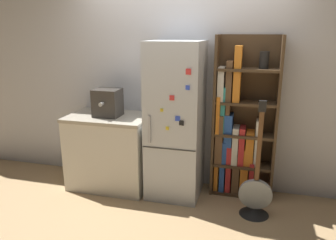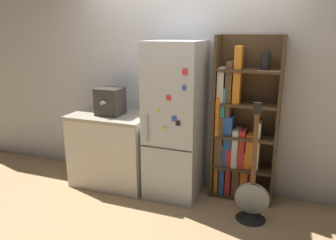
{
  "view_description": "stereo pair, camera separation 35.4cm",
  "coord_description": "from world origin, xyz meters",
  "px_view_note": "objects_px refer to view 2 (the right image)",
  "views": [
    {
      "loc": [
        0.85,
        -3.34,
        1.88
      ],
      "look_at": [
        -0.09,
        0.15,
        0.89
      ],
      "focal_mm": 35.0,
      "sensor_mm": 36.0,
      "label": 1
    },
    {
      "loc": [
        1.18,
        -3.23,
        1.88
      ],
      "look_at": [
        -0.09,
        0.15,
        0.89
      ],
      "focal_mm": 35.0,
      "sensor_mm": 36.0,
      "label": 2
    }
  ],
  "objects_px": {
    "guitar": "(251,204)",
    "refrigerator": "(175,121)",
    "espresso_machine": "(110,101)",
    "bookshelf": "(239,132)"
  },
  "relations": [
    {
      "from": "espresso_machine",
      "to": "guitar",
      "type": "xyz_separation_m",
      "value": [
        1.74,
        -0.24,
        -0.88
      ]
    },
    {
      "from": "bookshelf",
      "to": "espresso_machine",
      "type": "relative_size",
      "value": 5.7
    },
    {
      "from": "refrigerator",
      "to": "guitar",
      "type": "relative_size",
      "value": 1.41
    },
    {
      "from": "bookshelf",
      "to": "guitar",
      "type": "relative_size",
      "value": 1.46
    },
    {
      "from": "refrigerator",
      "to": "espresso_machine",
      "type": "height_order",
      "value": "refrigerator"
    },
    {
      "from": "guitar",
      "to": "refrigerator",
      "type": "bearing_deg",
      "value": 163.38
    },
    {
      "from": "espresso_machine",
      "to": "bookshelf",
      "type": "bearing_deg",
      "value": 8.76
    },
    {
      "from": "refrigerator",
      "to": "guitar",
      "type": "bearing_deg",
      "value": -16.62
    },
    {
      "from": "bookshelf",
      "to": "espresso_machine",
      "type": "height_order",
      "value": "bookshelf"
    },
    {
      "from": "espresso_machine",
      "to": "guitar",
      "type": "bearing_deg",
      "value": -7.7
    }
  ]
}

